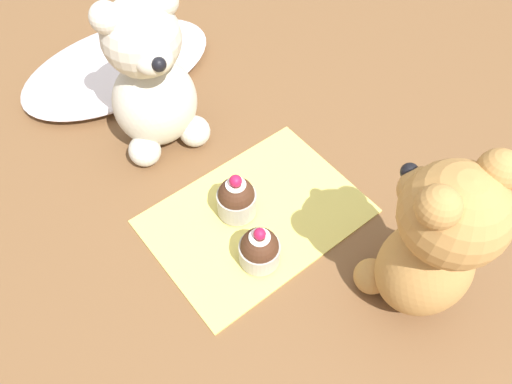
{
  "coord_description": "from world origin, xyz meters",
  "views": [
    {
      "loc": [
        -0.23,
        -0.29,
        0.55
      ],
      "look_at": [
        0.0,
        0.0,
        0.06
      ],
      "focal_mm": 35.0,
      "sensor_mm": 36.0,
      "label": 1
    }
  ],
  "objects_px": {
    "teddy_bear_tan": "(435,242)",
    "cupcake_near_cream_bear": "(236,198)",
    "cupcake_near_tan_bear": "(260,249)",
    "teddy_bear_cream": "(151,81)"
  },
  "relations": [
    {
      "from": "teddy_bear_cream",
      "to": "cupcake_near_cream_bear",
      "type": "relative_size",
      "value": 3.25
    },
    {
      "from": "teddy_bear_tan",
      "to": "cupcake_near_cream_bear",
      "type": "height_order",
      "value": "teddy_bear_tan"
    },
    {
      "from": "teddy_bear_cream",
      "to": "cupcake_near_cream_bear",
      "type": "bearing_deg",
      "value": -79.13
    },
    {
      "from": "teddy_bear_tan",
      "to": "cupcake_near_cream_bear",
      "type": "bearing_deg",
      "value": -60.57
    },
    {
      "from": "teddy_bear_cream",
      "to": "teddy_bear_tan",
      "type": "height_order",
      "value": "teddy_bear_cream"
    },
    {
      "from": "cupcake_near_tan_bear",
      "to": "cupcake_near_cream_bear",
      "type": "bearing_deg",
      "value": 73.68
    },
    {
      "from": "teddy_bear_tan",
      "to": "cupcake_near_tan_bear",
      "type": "xyz_separation_m",
      "value": [
        -0.12,
        0.14,
        -0.08
      ]
    },
    {
      "from": "cupcake_near_cream_bear",
      "to": "cupcake_near_tan_bear",
      "type": "xyz_separation_m",
      "value": [
        -0.02,
        -0.07,
        -0.0
      ]
    },
    {
      "from": "teddy_bear_tan",
      "to": "cupcake_near_tan_bear",
      "type": "distance_m",
      "value": 0.2
    },
    {
      "from": "teddy_bear_tan",
      "to": "cupcake_near_cream_bear",
      "type": "xyz_separation_m",
      "value": [
        -0.09,
        0.22,
        -0.08
      ]
    }
  ]
}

